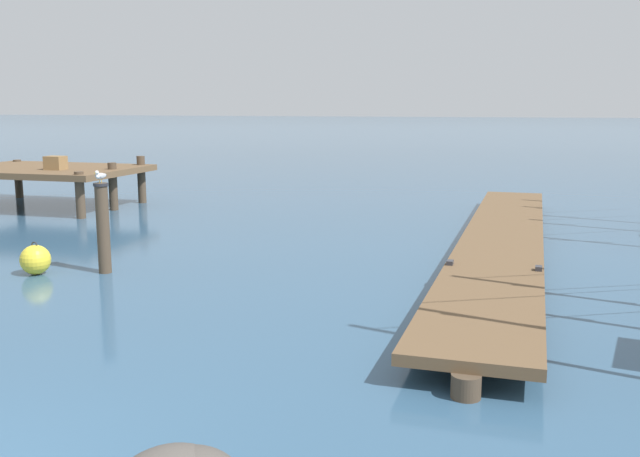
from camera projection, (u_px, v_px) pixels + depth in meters
name	position (u px, v px, depth m)	size (l,w,h in m)	color
floating_dock	(502.00, 239.00, 16.19)	(2.07, 17.25, 0.53)	brown
pier_platform	(46.00, 172.00, 23.63)	(6.22, 4.44, 1.79)	brown
mooring_piling	(103.00, 227.00, 14.34)	(0.30, 0.30, 1.86)	#4C3D2D
perched_seagull	(100.00, 176.00, 14.16)	(0.15, 0.38, 0.26)	gold
mooring_buoy	(35.00, 260.00, 14.31)	(0.61, 0.61, 0.68)	yellow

